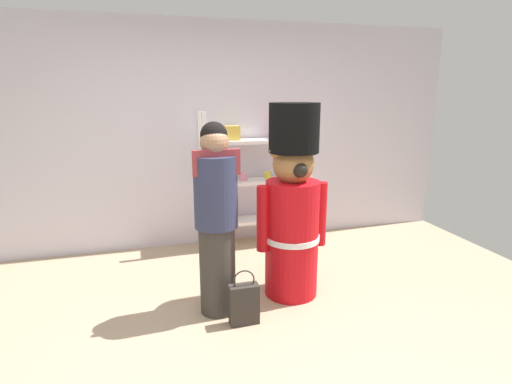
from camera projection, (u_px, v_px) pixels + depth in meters
The scene contains 6 objects.
ground_plane at pixel (244, 341), 3.05m from camera, with size 6.40×6.40×0.00m, color tan.
back_wall at pixel (198, 136), 4.79m from camera, with size 6.40×0.12×2.60m, color silver.
merchandise_shelf at pixel (256, 177), 4.87m from camera, with size 1.30×0.35×1.60m.
teddy_bear_guard at pixel (292, 208), 3.59m from camera, with size 0.65×0.49×1.72m.
person_shopper at pixel (216, 217), 3.29m from camera, with size 0.37×0.35×1.59m.
shopping_bag at pixel (244, 303), 3.25m from camera, with size 0.23×0.11×0.46m.
Camera 1 is at (-0.65, -2.62, 1.82)m, focal length 28.71 mm.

